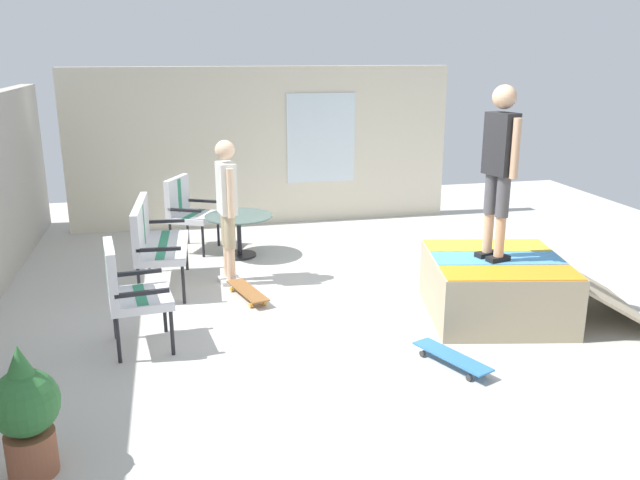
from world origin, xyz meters
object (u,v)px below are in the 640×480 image
at_px(person_watching, 227,201).
at_px(patio_chair_by_wall, 127,287).
at_px(person_skater, 500,160).
at_px(skate_ramp, 499,287).
at_px(skateboard_spare, 452,357).
at_px(patio_chair_near_house, 186,207).
at_px(potted_plant, 26,410).
at_px(patio_table, 239,227).
at_px(patio_bench, 152,237).
at_px(skateboard_by_bench, 247,291).

bearing_deg(person_watching, patio_chair_by_wall, 146.70).
distance_m(person_watching, person_skater, 3.11).
height_order(skate_ramp, person_watching, person_watching).
bearing_deg(skateboard_spare, patio_chair_near_house, 27.74).
distance_m(skate_ramp, patio_chair_by_wall, 3.72).
xyz_separation_m(person_skater, skateboard_spare, (-0.95, 0.83, -1.57)).
bearing_deg(person_watching, skate_ramp, -122.04).
bearing_deg(skateboard_spare, potted_plant, 103.79).
xyz_separation_m(patio_chair_near_house, patio_table, (-0.47, -0.67, -0.21)).
bearing_deg(patio_chair_near_house, skate_ramp, -135.45).
distance_m(patio_chair_near_house, person_skater, 4.46).
xyz_separation_m(patio_chair_by_wall, potted_plant, (-1.81, 0.54, -0.15)).
xyz_separation_m(patio_chair_near_house, person_skater, (-3.15, -2.99, 1.04)).
bearing_deg(person_skater, patio_chair_by_wall, 89.33).
bearing_deg(patio_bench, skateboard_by_bench, -120.93).
bearing_deg(skate_ramp, patio_chair_by_wall, 89.50).
distance_m(person_watching, skateboard_spare, 3.26).
xyz_separation_m(patio_bench, patio_chair_near_house, (1.46, -0.42, -0.00)).
relative_size(patio_bench, potted_plant, 1.39).
relative_size(patio_chair_near_house, skateboard_spare, 1.25).
relative_size(patio_chair_by_wall, potted_plant, 1.11).
height_order(patio_chair_near_house, skateboard_by_bench, patio_chair_near_house).
height_order(skate_ramp, patio_table, skate_ramp).
bearing_deg(patio_chair_near_house, person_watching, -163.23).
distance_m(person_watching, skateboard_by_bench, 1.09).
distance_m(patio_chair_near_house, potted_plant, 5.05).
bearing_deg(skateboard_spare, skateboard_by_bench, 37.51).
relative_size(person_watching, skateboard_spare, 2.10).
height_order(patio_chair_by_wall, person_watching, person_watching).
xyz_separation_m(patio_chair_by_wall, patio_table, (2.64, -1.29, -0.21)).
relative_size(skate_ramp, patio_chair_near_house, 2.37).
distance_m(skate_ramp, person_skater, 1.34).
relative_size(patio_table, skateboard_by_bench, 1.09).
relative_size(patio_bench, patio_chair_by_wall, 1.25).
bearing_deg(patio_bench, skateboard_spare, -135.75).
distance_m(person_watching, potted_plant, 3.82).
relative_size(skate_ramp, skateboard_by_bench, 2.93).
relative_size(patio_chair_by_wall, person_watching, 0.60).
distance_m(person_skater, skateboard_spare, 2.02).
height_order(person_skater, skateboard_spare, person_skater).
bearing_deg(patio_chair_by_wall, patio_table, -26.08).
xyz_separation_m(patio_bench, patio_table, (0.99, -1.09, -0.21)).
bearing_deg(skate_ramp, skateboard_by_bench, 66.68).
xyz_separation_m(person_skater, skateboard_by_bench, (1.09, 2.40, -1.57)).
bearing_deg(potted_plant, skateboard_by_bench, -31.46).
height_order(skate_ramp, patio_chair_by_wall, patio_chair_by_wall).
bearing_deg(patio_bench, person_watching, -91.95).
bearing_deg(skateboard_by_bench, patio_chair_by_wall, 130.84).
bearing_deg(patio_chair_near_house, patio_bench, 163.89).
xyz_separation_m(patio_chair_near_house, skateboard_by_bench, (-2.06, -0.59, -0.53)).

